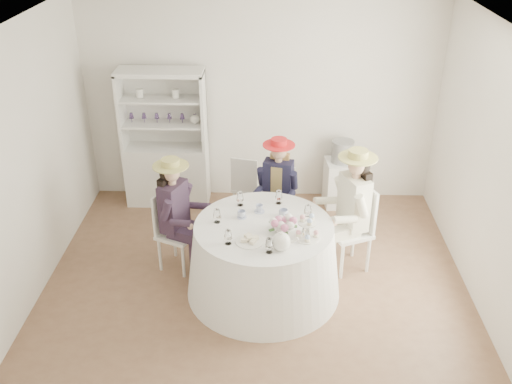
{
  "coord_description": "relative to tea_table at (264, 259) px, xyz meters",
  "views": [
    {
      "loc": [
        0.15,
        -4.94,
        3.79
      ],
      "look_at": [
        0.0,
        0.1,
        1.05
      ],
      "focal_mm": 40.0,
      "sensor_mm": 36.0,
      "label": 1
    }
  ],
  "objects": [
    {
      "name": "wall_right",
      "position": [
        2.17,
        0.14,
        0.95
      ],
      "size": [
        0.0,
        4.5,
        4.5
      ],
      "primitive_type": "plane",
      "rotation": [
        1.57,
        0.0,
        -1.57
      ],
      "color": "silver",
      "rests_on": "ground"
    },
    {
      "name": "table_teapot",
      "position": [
        0.17,
        -0.41,
        0.48
      ],
      "size": [
        0.25,
        0.18,
        0.19
      ],
      "rotation": [
        0.0,
        0.0,
        -0.16
      ],
      "color": "white",
      "rests_on": "tea_table"
    },
    {
      "name": "guest_right",
      "position": [
        0.92,
        0.45,
        0.41
      ],
      "size": [
        0.6,
        0.54,
        1.43
      ],
      "rotation": [
        0.0,
        0.0,
        -1.17
      ],
      "color": "silver",
      "rests_on": "ground"
    },
    {
      "name": "teacup_a",
      "position": [
        -0.23,
        0.14,
        0.44
      ],
      "size": [
        0.1,
        0.1,
        0.07
      ],
      "primitive_type": "imported",
      "rotation": [
        0.0,
        0.0,
        -0.14
      ],
      "color": "white",
      "rests_on": "tea_table"
    },
    {
      "name": "spare_chair",
      "position": [
        -0.24,
        1.5,
        0.06
      ],
      "size": [
        0.43,
        0.43,
        0.86
      ],
      "rotation": [
        0.0,
        0.0,
        2.91
      ],
      "color": "silver",
      "rests_on": "ground"
    },
    {
      "name": "teacup_c",
      "position": [
        0.2,
        0.17,
        0.44
      ],
      "size": [
        0.13,
        0.13,
        0.08
      ],
      "primitive_type": "imported",
      "rotation": [
        0.0,
        0.0,
        -0.38
      ],
      "color": "white",
      "rests_on": "tea_table"
    },
    {
      "name": "flower_bowl",
      "position": [
        0.18,
        -0.1,
        0.43
      ],
      "size": [
        0.27,
        0.27,
        0.05
      ],
      "primitive_type": "imported",
      "rotation": [
        0.0,
        0.0,
        0.39
      ],
      "color": "white",
      "rests_on": "tea_table"
    },
    {
      "name": "ceiling",
      "position": [
        -0.08,
        0.14,
        2.3
      ],
      "size": [
        4.5,
        4.5,
        0.0
      ],
      "primitive_type": "plane",
      "rotation": [
        3.14,
        0.0,
        0.0
      ],
      "color": "white",
      "rests_on": "wall_back"
    },
    {
      "name": "ground",
      "position": [
        -0.08,
        0.14,
        -0.4
      ],
      "size": [
        4.5,
        4.5,
        0.0
      ],
      "primitive_type": "plane",
      "color": "brown",
      "rests_on": "ground"
    },
    {
      "name": "hutch",
      "position": [
        -1.3,
        1.9,
        0.24
      ],
      "size": [
        1.11,
        0.5,
        1.81
      ],
      "rotation": [
        0.0,
        0.0,
        0.09
      ],
      "color": "silver",
      "rests_on": "ground"
    },
    {
      "name": "flower_arrangement",
      "position": [
        0.18,
        -0.1,
        0.5
      ],
      "size": [
        0.21,
        0.2,
        0.08
      ],
      "rotation": [
        0.0,
        0.0,
        0.17
      ],
      "color": "#D36998",
      "rests_on": "tea_table"
    },
    {
      "name": "hatbox",
      "position": [
        0.98,
        1.89,
        0.36
      ],
      "size": [
        0.35,
        0.35,
        0.29
      ],
      "primitive_type": "cylinder",
      "rotation": [
        0.0,
        0.0,
        0.25
      ],
      "color": "black",
      "rests_on": "side_table"
    },
    {
      "name": "side_table",
      "position": [
        0.98,
        1.89,
        -0.09
      ],
      "size": [
        0.43,
        0.43,
        0.62
      ],
      "primitive_type": "cube",
      "rotation": [
        0.0,
        0.0,
        0.1
      ],
      "color": "silver",
      "rests_on": "ground"
    },
    {
      "name": "wall_back",
      "position": [
        -0.08,
        2.14,
        0.95
      ],
      "size": [
        4.5,
        0.0,
        4.5
      ],
      "primitive_type": "plane",
      "rotation": [
        1.57,
        0.0,
        0.0
      ],
      "color": "silver",
      "rests_on": "ground"
    },
    {
      "name": "cupcake_stand",
      "position": [
        0.42,
        -0.21,
        0.49
      ],
      "size": [
        0.25,
        0.25,
        0.24
      ],
      "rotation": [
        0.0,
        0.0,
        -0.28
      ],
      "color": "white",
      "rests_on": "tea_table"
    },
    {
      "name": "wall_front",
      "position": [
        -0.08,
        -1.86,
        0.95
      ],
      "size": [
        4.5,
        0.0,
        4.5
      ],
      "primitive_type": "plane",
      "rotation": [
        -1.57,
        0.0,
        0.0
      ],
      "color": "silver",
      "rests_on": "ground"
    },
    {
      "name": "tea_table",
      "position": [
        0.0,
        0.0,
        0.0
      ],
      "size": [
        1.59,
        1.59,
        0.8
      ],
      "rotation": [
        0.0,
        0.0,
        0.29
      ],
      "color": "white",
      "rests_on": "ground"
    },
    {
      "name": "sandwich_plate",
      "position": [
        -0.13,
        -0.3,
        0.42
      ],
      "size": [
        0.27,
        0.27,
        0.06
      ],
      "rotation": [
        0.0,
        0.0,
        0.31
      ],
      "color": "white",
      "rests_on": "tea_table"
    },
    {
      "name": "stemware_set",
      "position": [
        -0.0,
        -0.0,
        0.48
      ],
      "size": [
        0.99,
        0.99,
        0.15
      ],
      "color": "white",
      "rests_on": "tea_table"
    },
    {
      "name": "wall_left",
      "position": [
        -2.33,
        0.14,
        0.95
      ],
      "size": [
        0.0,
        4.5,
        4.5
      ],
      "primitive_type": "plane",
      "rotation": [
        1.57,
        0.0,
        1.57
      ],
      "color": "silver",
      "rests_on": "ground"
    },
    {
      "name": "guest_left",
      "position": [
        -0.94,
        0.4,
        0.35
      ],
      "size": [
        0.55,
        0.5,
        1.32
      ],
      "rotation": [
        0.0,
        0.0,
        1.16
      ],
      "color": "silver",
      "rests_on": "ground"
    },
    {
      "name": "teacup_b",
      "position": [
        -0.05,
        0.26,
        0.44
      ],
      "size": [
        0.1,
        0.1,
        0.07
      ],
      "primitive_type": "imported",
      "rotation": [
        0.0,
        0.0,
        -0.33
      ],
      "color": "white",
      "rests_on": "tea_table"
    },
    {
      "name": "guest_mid",
      "position": [
        0.14,
        1.02,
        0.33
      ],
      "size": [
        0.49,
        0.52,
        1.29
      ],
      "rotation": [
        0.0,
        0.0,
        -0.23
      ],
      "color": "silver",
      "rests_on": "ground"
    }
  ]
}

